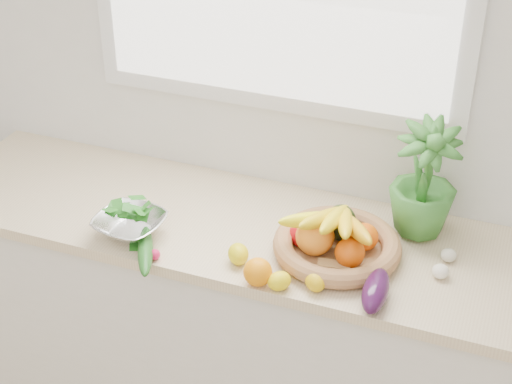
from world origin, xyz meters
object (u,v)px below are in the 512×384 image
at_px(eggplant, 376,291).
at_px(colander_with_spinach, 129,221).
at_px(potted_herb, 424,179).
at_px(fruit_basket, 336,240).
at_px(apple, 303,234).
at_px(cucumber, 145,251).

relative_size(eggplant, colander_with_spinach, 0.81).
height_order(potted_herb, fruit_basket, potted_herb).
distance_m(eggplant, fruit_basket, 0.25).
bearing_deg(eggplant, apple, 146.35).
bearing_deg(apple, fruit_basket, -3.30).
bearing_deg(eggplant, colander_with_spinach, 177.14).
xyz_separation_m(eggplant, colander_with_spinach, (-0.83, 0.04, 0.02)).
xyz_separation_m(apple, cucumber, (-0.44, -0.23, -0.02)).
bearing_deg(apple, cucumber, -152.24).
xyz_separation_m(eggplant, cucumber, (-0.73, -0.04, -0.02)).
height_order(apple, eggplant, apple).
bearing_deg(fruit_basket, apple, 176.70).
bearing_deg(eggplant, potted_herb, 82.61).
height_order(cucumber, fruit_basket, fruit_basket).
distance_m(potted_herb, colander_with_spinach, 0.95).
relative_size(apple, cucumber, 0.34).
height_order(apple, fruit_basket, fruit_basket).
bearing_deg(eggplant, fruit_basket, 133.13).
distance_m(cucumber, fruit_basket, 0.60).
relative_size(cucumber, fruit_basket, 0.61).
height_order(cucumber, colander_with_spinach, colander_with_spinach).
bearing_deg(cucumber, eggplant, 3.50).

